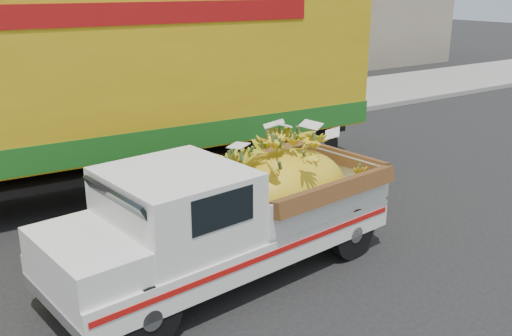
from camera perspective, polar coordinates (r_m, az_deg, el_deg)
ground at (r=7.49m, az=-2.02°, el=-12.61°), size 100.00×100.00×0.00m
curb at (r=13.50m, az=-18.27°, el=1.04°), size 60.00×0.25×0.15m
sidewalk at (r=15.46m, az=-20.53°, el=2.89°), size 60.00×4.00×0.14m
building_right at (r=27.69m, az=4.88°, el=16.33°), size 14.00×6.00×6.00m
pickup_truck at (r=7.78m, az=-0.98°, el=-3.98°), size 4.92×2.24×1.67m
semi_trailer at (r=10.59m, az=-18.49°, el=7.93°), size 12.04×3.13×3.80m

